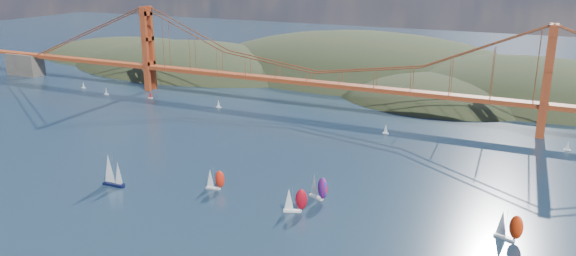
% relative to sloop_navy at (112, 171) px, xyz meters
% --- Properties ---
extents(ground, '(1200.00, 1200.00, 0.00)m').
position_rel_sloop_navy_xyz_m(ground, '(26.27, -40.13, -6.17)').
color(ground, black).
rests_on(ground, ground).
extents(headlands, '(725.00, 225.00, 96.00)m').
position_rel_sloop_navy_xyz_m(headlands, '(71.22, 238.16, -18.62)').
color(headlands, black).
rests_on(headlands, ground).
extents(bridge, '(552.00, 12.00, 55.00)m').
position_rel_sloop_navy_xyz_m(bridge, '(24.52, 139.87, 26.07)').
color(bridge, '#963918').
rests_on(bridge, ground).
extents(sloop_navy, '(9.06, 5.23, 13.97)m').
position_rel_sloop_navy_xyz_m(sloop_navy, '(0.00, 0.00, 0.00)').
color(sloop_navy, black).
rests_on(sloop_navy, ground).
extents(racer_0, '(7.77, 3.72, 8.77)m').
position_rel_sloop_navy_xyz_m(racer_0, '(37.54, 14.04, -2.02)').
color(racer_0, silver).
rests_on(racer_0, ground).
extents(racer_1, '(8.52, 5.78, 9.53)m').
position_rel_sloop_navy_xyz_m(racer_1, '(73.36, 8.95, -1.66)').
color(racer_1, white).
rests_on(racer_1, ground).
extents(racer_2, '(8.99, 5.71, 10.05)m').
position_rel_sloop_navy_xyz_m(racer_2, '(141.65, 19.46, -1.42)').
color(racer_2, silver).
rests_on(racer_2, ground).
extents(racer_rwb, '(9.06, 6.55, 10.18)m').
position_rel_sloop_navy_xyz_m(racer_rwb, '(76.44, 22.50, -1.36)').
color(racer_rwb, white).
rests_on(racer_rwb, ground).
extents(distant_boat_0, '(3.00, 2.00, 4.70)m').
position_rel_sloop_navy_xyz_m(distant_boat_0, '(-138.33, 124.05, -3.76)').
color(distant_boat_0, silver).
rests_on(distant_boat_0, ground).
extents(distant_boat_1, '(3.00, 2.00, 4.70)m').
position_rel_sloop_navy_xyz_m(distant_boat_1, '(-110.78, 116.05, -3.76)').
color(distant_boat_1, silver).
rests_on(distant_boat_1, ground).
extents(distant_boat_2, '(3.00, 2.00, 4.70)m').
position_rel_sloop_navy_xyz_m(distant_boat_2, '(-78.44, 120.13, -3.76)').
color(distant_boat_2, silver).
rests_on(distant_boat_2, ground).
extents(distant_boat_3, '(3.00, 2.00, 4.70)m').
position_rel_sloop_navy_xyz_m(distant_boat_3, '(-27.23, 119.04, -3.76)').
color(distant_boat_3, silver).
rests_on(distant_boat_3, ground).
extents(distant_boat_4, '(3.00, 2.00, 4.70)m').
position_rel_sloop_navy_xyz_m(distant_boat_4, '(158.55, 121.78, -3.76)').
color(distant_boat_4, silver).
rests_on(distant_boat_4, ground).
extents(distant_boat_8, '(3.00, 2.00, 4.70)m').
position_rel_sloop_navy_xyz_m(distant_boat_8, '(76.23, 111.27, -3.76)').
color(distant_boat_8, silver).
rests_on(distant_boat_8, ground).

